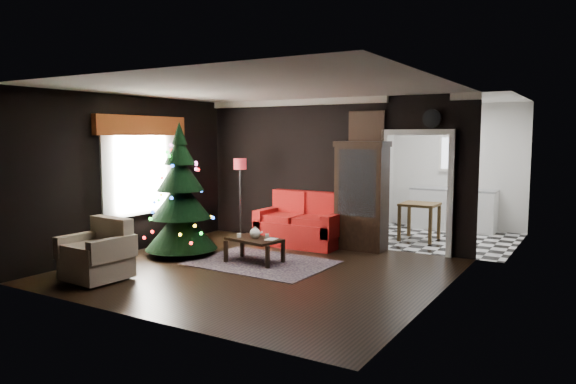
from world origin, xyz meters
The scene contains 26 objects.
floor centered at (0.00, 0.00, 0.00)m, with size 5.50×5.50×0.00m, color black.
ceiling centered at (0.00, 0.00, 2.80)m, with size 5.50×5.50×0.00m, color white.
wall_back centered at (0.00, 2.50, 1.40)m, with size 5.50×5.50×0.00m, color black.
wall_front centered at (0.00, -2.50, 1.40)m, with size 5.50×5.50×0.00m, color black.
wall_left centered at (-2.75, 0.00, 1.40)m, with size 5.50×5.50×0.00m, color black.
wall_right centered at (2.75, 0.00, 1.40)m, with size 5.50×5.50×0.00m, color black.
doorway centered at (1.70, 2.50, 1.05)m, with size 1.10×0.10×2.10m, color white, non-canonical shape.
left_window centered at (-2.71, 0.20, 1.45)m, with size 0.05×1.60×1.40m, color white.
valance centered at (-2.63, 0.20, 2.27)m, with size 0.12×2.10×0.35m, color #913C17.
kitchen_floor centered at (1.70, 4.00, 0.00)m, with size 3.00×3.00×0.00m, color white.
kitchen_window centered at (1.70, 5.45, 1.70)m, with size 0.70×0.06×0.70m, color white.
rug centered at (-0.24, 0.44, 0.01)m, with size 2.22×1.61×0.01m, color #553F50.
loveseat centered at (-0.40, 2.05, 0.50)m, with size 1.70×0.90×1.00m, color #9A0907, non-canonical shape.
curio_cabinet centered at (0.75, 2.27, 0.95)m, with size 0.90×0.45×1.90m, color black, non-canonical shape.
floor_lamp centered at (-1.68, 1.86, 0.83)m, with size 0.27×0.27×1.62m, color black, non-canonical shape.
christmas_tree centered at (-1.79, 0.25, 1.05)m, with size 1.25×1.25×2.39m, color black, non-canonical shape.
armchair centered at (-1.70, -1.66, 0.46)m, with size 0.83×0.83×0.85m, color #A0987F, non-canonical shape.
coffee_table centered at (-0.35, 0.40, 0.21)m, with size 0.89×0.53×0.40m, color black, non-canonical shape.
teapot centered at (-0.32, 0.38, 0.51)m, with size 0.20×0.20×0.19m, color white, non-canonical shape.
cup_a centered at (-0.22, 0.60, 0.44)m, with size 0.06×0.06×0.05m, color white.
cup_b centered at (-0.61, 0.34, 0.44)m, with size 0.07×0.07×0.06m, color white.
book centered at (-0.10, 0.41, 0.52)m, with size 0.16×0.02×0.21m, color tan.
wall_clock centered at (1.95, 2.45, 2.38)m, with size 0.32×0.32×0.06m, color silver.
painting centered at (0.75, 2.46, 2.25)m, with size 0.62×0.05×0.52m, color #AF6C3F.
kitchen_counter centered at (1.70, 5.20, 0.45)m, with size 1.80×0.60×0.90m, color white.
kitchen_table centered at (1.40, 3.70, 0.38)m, with size 0.70×0.70×0.75m, color brown, non-canonical shape.
Camera 1 is at (4.54, -6.72, 2.08)m, focal length 33.26 mm.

